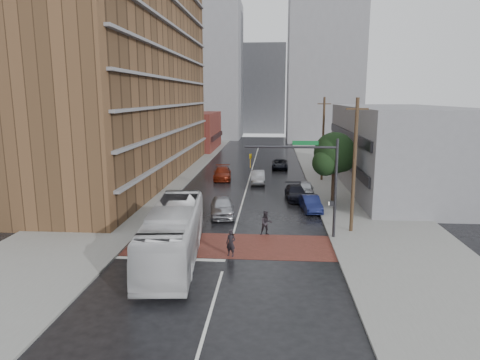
# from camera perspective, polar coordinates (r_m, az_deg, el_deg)

# --- Properties ---
(ground) EXTENTS (160.00, 160.00, 0.00)m
(ground) POSITION_cam_1_polar(r_m,az_deg,el_deg) (29.27, -1.46, -9.04)
(ground) COLOR black
(ground) RESTS_ON ground
(crosswalk) EXTENTS (14.00, 5.00, 0.02)m
(crosswalk) POSITION_cam_1_polar(r_m,az_deg,el_deg) (29.74, -1.36, -8.70)
(crosswalk) COLOR brown
(crosswalk) RESTS_ON ground
(sidewalk_west) EXTENTS (9.00, 90.00, 0.15)m
(sidewalk_west) POSITION_cam_1_polar(r_m,az_deg,el_deg) (55.17, -10.75, 0.47)
(sidewalk_west) COLOR gray
(sidewalk_west) RESTS_ON ground
(sidewalk_east) EXTENTS (9.00, 90.00, 0.15)m
(sidewalk_east) POSITION_cam_1_polar(r_m,az_deg,el_deg) (53.98, 13.55, 0.12)
(sidewalk_east) COLOR gray
(sidewalk_east) RESTS_ON ground
(apartment_block) EXTENTS (10.00, 44.00, 28.00)m
(apartment_block) POSITION_cam_1_polar(r_m,az_deg,el_deg) (54.16, -14.23, 14.94)
(apartment_block) COLOR brown
(apartment_block) RESTS_ON ground
(storefront_west) EXTENTS (8.00, 16.00, 7.00)m
(storefront_west) POSITION_cam_1_polar(r_m,az_deg,el_deg) (82.93, -5.97, 6.51)
(storefront_west) COLOR brown
(storefront_west) RESTS_ON ground
(building_east) EXTENTS (11.00, 26.00, 9.00)m
(building_east) POSITION_cam_1_polar(r_m,az_deg,el_deg) (49.58, 20.41, 3.96)
(building_east) COLOR gray
(building_east) RESTS_ON ground
(distant_tower_west) EXTENTS (18.00, 16.00, 32.00)m
(distant_tower_west) POSITION_cam_1_polar(r_m,az_deg,el_deg) (106.83, -4.84, 14.26)
(distant_tower_west) COLOR gray
(distant_tower_west) RESTS_ON ground
(distant_tower_east) EXTENTS (16.00, 14.00, 36.00)m
(distant_tower_east) POSITION_cam_1_polar(r_m,az_deg,el_deg) (100.27, 11.17, 15.45)
(distant_tower_east) COLOR gray
(distant_tower_east) RESTS_ON ground
(distant_tower_center) EXTENTS (12.00, 10.00, 24.00)m
(distant_tower_center) POSITION_cam_1_polar(r_m,az_deg,el_deg) (122.38, 3.13, 12.01)
(distant_tower_center) COLOR gray
(distant_tower_center) RESTS_ON ground
(street_tree) EXTENTS (4.20, 4.10, 6.90)m
(street_tree) POSITION_cam_1_polar(r_m,az_deg,el_deg) (40.13, 12.51, 3.19)
(street_tree) COLOR #332319
(street_tree) RESTS_ON ground
(signal_mast) EXTENTS (6.50, 0.30, 7.20)m
(signal_mast) POSITION_cam_1_polar(r_m,az_deg,el_deg) (30.46, 10.00, 0.82)
(signal_mast) COLOR #2D2D33
(signal_mast) RESTS_ON ground
(utility_pole_near) EXTENTS (1.60, 0.26, 10.00)m
(utility_pole_near) POSITION_cam_1_polar(r_m,az_deg,el_deg) (32.28, 14.99, 1.92)
(utility_pole_near) COLOR #473321
(utility_pole_near) RESTS_ON ground
(utility_pole_far) EXTENTS (1.60, 0.26, 10.00)m
(utility_pole_far) POSITION_cam_1_polar(r_m,az_deg,el_deg) (51.91, 11.02, 5.45)
(utility_pole_far) COLOR #473321
(utility_pole_far) RESTS_ON ground
(transit_bus) EXTENTS (4.02, 12.44, 3.40)m
(transit_bus) POSITION_cam_1_polar(r_m,az_deg,el_deg) (27.08, -8.89, -7.06)
(transit_bus) COLOR silver
(transit_bus) RESTS_ON ground
(pedestrian_a) EXTENTS (0.75, 0.62, 1.76)m
(pedestrian_a) POSITION_cam_1_polar(r_m,az_deg,el_deg) (27.54, -1.23, -8.42)
(pedestrian_a) COLOR black
(pedestrian_a) RESTS_ON ground
(pedestrian_b) EXTENTS (1.02, 0.88, 1.81)m
(pedestrian_b) POSITION_cam_1_polar(r_m,az_deg,el_deg) (31.69, 3.51, -5.75)
(pedestrian_b) COLOR #262127
(pedestrian_b) RESTS_ON ground
(car_travel_a) EXTENTS (2.61, 5.10, 1.66)m
(car_travel_a) POSITION_cam_1_polar(r_m,az_deg,el_deg) (36.58, -2.39, -3.55)
(car_travel_a) COLOR #ACADB4
(car_travel_a) RESTS_ON ground
(car_travel_b) EXTENTS (1.83, 4.65, 1.51)m
(car_travel_b) POSITION_cam_1_polar(r_m,az_deg,el_deg) (50.17, 2.38, 0.39)
(car_travel_b) COLOR #A6A8AE
(car_travel_b) RESTS_ON ground
(car_travel_c) EXTENTS (2.60, 5.38, 1.51)m
(car_travel_c) POSITION_cam_1_polar(r_m,az_deg,el_deg) (52.64, -2.37, 0.90)
(car_travel_c) COLOR maroon
(car_travel_c) RESTS_ON ground
(suv_travel) EXTENTS (2.30, 4.81, 1.32)m
(suv_travel) POSITION_cam_1_polar(r_m,az_deg,el_deg) (60.59, 5.34, 2.13)
(suv_travel) COLOR black
(suv_travel) RESTS_ON ground
(car_parked_near) EXTENTS (1.94, 4.30, 1.37)m
(car_parked_near) POSITION_cam_1_polar(r_m,az_deg,el_deg) (38.65, 9.41, -3.11)
(car_parked_near) COLOR #151C49
(car_parked_near) RESTS_ON ground
(car_parked_mid) EXTENTS (2.28, 4.87, 1.38)m
(car_parked_mid) POSITION_cam_1_polar(r_m,az_deg,el_deg) (42.84, 7.45, -1.65)
(car_parked_mid) COLOR black
(car_parked_mid) RESTS_ON ground
(car_parked_far) EXTENTS (1.73, 4.11, 1.39)m
(car_parked_far) POSITION_cam_1_polar(r_m,az_deg,el_deg) (44.72, 8.73, -1.13)
(car_parked_far) COLOR #B7BABF
(car_parked_far) RESTS_ON ground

